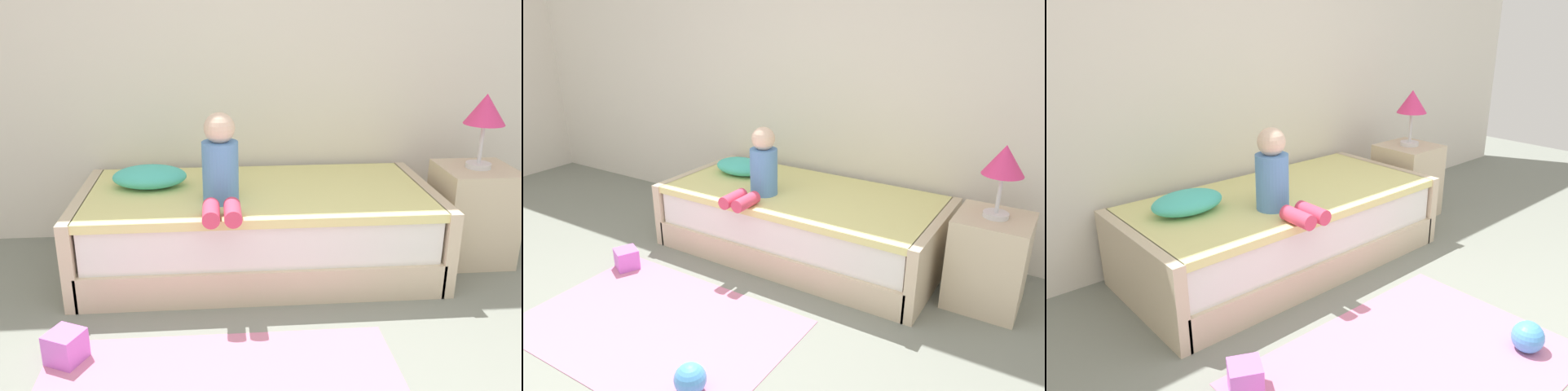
% 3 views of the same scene
% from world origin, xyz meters
% --- Properties ---
extents(wall_rear, '(7.20, 0.10, 2.90)m').
position_xyz_m(wall_rear, '(0.00, 2.60, 1.45)').
color(wall_rear, silver).
rests_on(wall_rear, ground).
extents(bed, '(2.11, 1.00, 0.50)m').
position_xyz_m(bed, '(0.04, 2.00, 0.25)').
color(bed, beige).
rests_on(bed, ground).
extents(nightstand, '(0.44, 0.44, 0.60)m').
position_xyz_m(nightstand, '(1.39, 2.01, 0.30)').
color(nightstand, beige).
rests_on(nightstand, ground).
extents(table_lamp, '(0.24, 0.24, 0.45)m').
position_xyz_m(table_lamp, '(1.39, 2.01, 0.94)').
color(table_lamp, silver).
rests_on(table_lamp, nightstand).
extents(child_figure, '(0.20, 0.51, 0.50)m').
position_xyz_m(child_figure, '(-0.17, 1.77, 0.70)').
color(child_figure, '#598CD1').
rests_on(child_figure, bed).
extents(pillow, '(0.44, 0.30, 0.13)m').
position_xyz_m(pillow, '(-0.60, 2.10, 0.56)').
color(pillow, '#4CCCBC').
rests_on(pillow, bed).
extents(toy_ball, '(0.16, 0.16, 0.16)m').
position_xyz_m(toy_ball, '(0.34, 0.40, 0.08)').
color(toy_ball, '#4C99E5').
rests_on(toy_ball, ground).
extents(area_rug, '(1.60, 1.10, 0.01)m').
position_xyz_m(area_rug, '(-0.20, 0.70, 0.00)').
color(area_rug, pink).
rests_on(area_rug, ground).
extents(toy_block, '(0.20, 0.20, 0.15)m').
position_xyz_m(toy_block, '(-0.90, 1.10, 0.07)').
color(toy_block, '#CC66D8').
rests_on(toy_block, ground).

